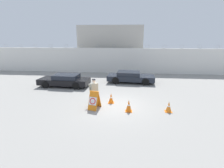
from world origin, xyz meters
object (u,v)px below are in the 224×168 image
(traffic_cone_mid, at_px, (129,106))
(parked_car_rear_sedan, at_px, (130,77))
(traffic_cone_far, at_px, (169,107))
(security_guard, at_px, (94,90))
(parked_car_front_coupe, at_px, (65,80))
(barricade_sign, at_px, (94,100))
(traffic_cone_near, at_px, (111,98))

(traffic_cone_mid, distance_m, parked_car_rear_sedan, 7.25)
(traffic_cone_mid, height_order, traffic_cone_far, traffic_cone_mid)
(traffic_cone_far, bearing_deg, security_guard, 170.55)
(parked_car_front_coupe, bearing_deg, parked_car_rear_sedan, -158.55)
(barricade_sign, xyz_separation_m, traffic_cone_mid, (2.25, -0.22, -0.22))
(security_guard, bearing_deg, traffic_cone_far, 135.33)
(security_guard, height_order, traffic_cone_far, security_guard)
(barricade_sign, distance_m, security_guard, 0.89)
(barricade_sign, bearing_deg, parked_car_front_coupe, 142.51)
(barricade_sign, height_order, traffic_cone_far, barricade_sign)
(barricade_sign, xyz_separation_m, traffic_cone_far, (4.74, -0.04, -0.27))
(security_guard, height_order, parked_car_front_coupe, security_guard)
(traffic_cone_mid, height_order, parked_car_rear_sedan, parked_car_rear_sedan)
(traffic_cone_far, relative_size, parked_car_front_coupe, 0.14)
(security_guard, relative_size, traffic_cone_near, 2.52)
(traffic_cone_near, xyz_separation_m, traffic_cone_mid, (1.26, -1.35, 0.02))
(barricade_sign, relative_size, security_guard, 0.66)
(barricade_sign, relative_size, traffic_cone_far, 1.80)
(traffic_cone_near, bearing_deg, traffic_cone_mid, -47.06)
(parked_car_rear_sedan, bearing_deg, traffic_cone_far, -67.90)
(traffic_cone_near, relative_size, traffic_cone_far, 1.08)
(traffic_cone_mid, bearing_deg, barricade_sign, 174.36)
(traffic_cone_near, relative_size, traffic_cone_mid, 0.94)
(traffic_cone_near, xyz_separation_m, parked_car_front_coupe, (-4.78, 3.86, 0.23))
(traffic_cone_mid, xyz_separation_m, parked_car_rear_sedan, (0.14, 7.24, 0.21))
(traffic_cone_near, bearing_deg, parked_car_rear_sedan, 76.72)
(barricade_sign, distance_m, traffic_cone_far, 4.75)
(parked_car_front_coupe, bearing_deg, security_guard, 134.09)
(parked_car_front_coupe, distance_m, parked_car_rear_sedan, 6.50)
(barricade_sign, height_order, parked_car_front_coupe, barricade_sign)
(traffic_cone_mid, height_order, parked_car_front_coupe, parked_car_front_coupe)
(security_guard, distance_m, traffic_cone_far, 5.00)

